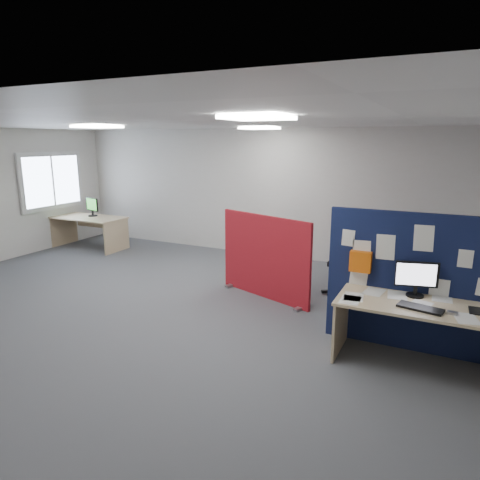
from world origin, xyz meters
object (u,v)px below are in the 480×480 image
at_px(navy_divider, 413,283).
at_px(monitor_second, 92,206).
at_px(office_chair, 355,255).
at_px(monitor_main, 416,277).
at_px(second_desk, 90,224).
at_px(red_divider, 265,258).
at_px(main_desk, 419,318).

bearing_deg(navy_divider, monitor_second, 162.96).
bearing_deg(monitor_second, office_chair, 11.21).
relative_size(monitor_main, second_desk, 0.27).
relative_size(navy_divider, red_divider, 1.19).
relative_size(red_divider, office_chair, 1.43).
xyz_separation_m(red_divider, office_chair, (1.25, 0.74, 0.02)).
bearing_deg(second_desk, monitor_main, -17.37).
bearing_deg(second_desk, main_desk, -18.61).
distance_m(second_desk, office_chair, 6.18).
bearing_deg(monitor_main, second_desk, 148.35).
bearing_deg(navy_divider, red_divider, 158.84).
bearing_deg(red_divider, monitor_second, -176.08).
distance_m(navy_divider, monitor_second, 7.46).
distance_m(monitor_main, red_divider, 2.51).
distance_m(main_desk, second_desk, 7.66).
relative_size(navy_divider, office_chair, 1.71).
distance_m(second_desk, monitor_second, 0.42).
distance_m(navy_divider, monitor_main, 0.20).
bearing_deg(navy_divider, monitor_main, -75.15).
bearing_deg(office_chair, navy_divider, -56.39).
relative_size(monitor_second, office_chair, 0.39).
bearing_deg(monitor_second, monitor_main, -1.46).
height_order(main_desk, second_desk, same).
height_order(main_desk, monitor_main, monitor_main).
xyz_separation_m(monitor_main, office_chair, (-1.02, 1.76, -0.29)).
relative_size(main_desk, office_chair, 1.49).
xyz_separation_m(navy_divider, red_divider, (-2.23, 0.86, -0.18)).
height_order(main_desk, monitor_second, monitor_second).
xyz_separation_m(navy_divider, monitor_second, (-7.13, 2.19, 0.13)).
bearing_deg(main_desk, red_divider, 152.61).
distance_m(main_desk, monitor_main, 0.45).
height_order(monitor_main, office_chair, office_chair).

